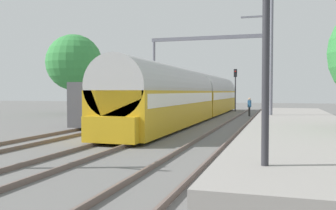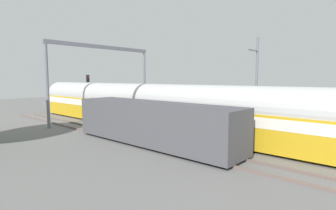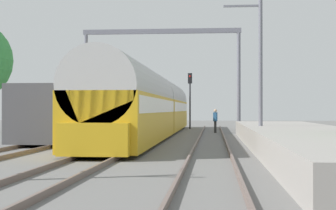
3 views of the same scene
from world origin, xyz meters
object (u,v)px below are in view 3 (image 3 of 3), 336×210
(freight_car, at_px, (73,114))
(catenary_gantry, at_px, (161,58))
(person_crossing, at_px, (215,119))
(railway_signal_far, at_px, (190,93))
(passenger_train, at_px, (151,105))

(freight_car, xyz_separation_m, catenary_gantry, (3.87, 11.15, 4.13))
(person_crossing, height_order, railway_signal_far, railway_signal_far)
(passenger_train, height_order, person_crossing, passenger_train)
(passenger_train, height_order, catenary_gantry, catenary_gantry)
(passenger_train, height_order, railway_signal_far, railway_signal_far)
(passenger_train, relative_size, freight_car, 2.53)
(passenger_train, xyz_separation_m, person_crossing, (4.10, 4.80, -0.94))
(railway_signal_far, bearing_deg, freight_car, -108.55)
(freight_car, relative_size, catenary_gantry, 1.07)
(freight_car, bearing_deg, railway_signal_far, 71.45)
(railway_signal_far, height_order, catenary_gantry, catenary_gantry)
(person_crossing, xyz_separation_m, catenary_gantry, (-4.10, 1.64, 4.57))
(person_crossing, xyz_separation_m, railway_signal_far, (-2.18, 7.73, 2.11))
(freight_car, xyz_separation_m, person_crossing, (7.97, 9.51, -0.44))
(freight_car, relative_size, railway_signal_far, 2.66)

